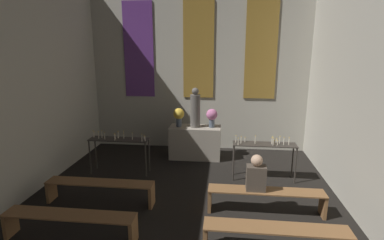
# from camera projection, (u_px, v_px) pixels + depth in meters

# --- Properties ---
(wall_back) EXTENTS (6.73, 0.16, 5.04)m
(wall_back) POSITION_uv_depth(u_px,v_px,m) (199.00, 66.00, 9.02)
(wall_back) COLOR #B2AD9E
(wall_back) RESTS_ON ground_plane
(altar) EXTENTS (1.43, 0.66, 0.91)m
(altar) POSITION_uv_depth(u_px,v_px,m) (195.00, 142.00, 8.56)
(altar) COLOR gray
(altar) RESTS_ON ground_plane
(statue) EXTENTS (0.28, 0.28, 1.11)m
(statue) POSITION_uv_depth(u_px,v_px,m) (195.00, 109.00, 8.33)
(statue) COLOR #5B5651
(statue) RESTS_ON altar
(flower_vase_left) EXTENTS (0.31, 0.31, 0.53)m
(flower_vase_left) POSITION_uv_depth(u_px,v_px,m) (179.00, 115.00, 8.43)
(flower_vase_left) COLOR #4C5666
(flower_vase_left) RESTS_ON altar
(flower_vase_right) EXTENTS (0.31, 0.31, 0.53)m
(flower_vase_right) POSITION_uv_depth(u_px,v_px,m) (212.00, 116.00, 8.32)
(flower_vase_right) COLOR #4C5666
(flower_vase_right) RESTS_ON altar
(candle_rack_left) EXTENTS (1.48, 0.40, 1.08)m
(candle_rack_left) POSITION_uv_depth(u_px,v_px,m) (119.00, 143.00, 7.44)
(candle_rack_left) COLOR #332D28
(candle_rack_left) RESTS_ON ground_plane
(candle_rack_right) EXTENTS (1.48, 0.40, 1.08)m
(candle_rack_right) POSITION_uv_depth(u_px,v_px,m) (264.00, 149.00, 7.05)
(candle_rack_right) COLOR #332D28
(candle_rack_right) RESTS_ON ground_plane
(pew_third_left) EXTENTS (2.18, 0.36, 0.46)m
(pew_third_left) POSITION_uv_depth(u_px,v_px,m) (70.00, 221.00, 4.86)
(pew_third_left) COLOR brown
(pew_third_left) RESTS_ON ground_plane
(pew_third_right) EXTENTS (2.18, 0.36, 0.46)m
(pew_third_right) POSITION_uv_depth(u_px,v_px,m) (276.00, 234.00, 4.50)
(pew_third_right) COLOR brown
(pew_third_right) RESTS_ON ground_plane
(pew_back_left) EXTENTS (2.18, 0.36, 0.46)m
(pew_back_left) POSITION_uv_depth(u_px,v_px,m) (100.00, 187.00, 6.03)
(pew_back_left) COLOR brown
(pew_back_left) RESTS_ON ground_plane
(pew_back_right) EXTENTS (2.18, 0.36, 0.46)m
(pew_back_right) POSITION_uv_depth(u_px,v_px,m) (266.00, 196.00, 5.67)
(pew_back_right) COLOR brown
(pew_back_right) RESTS_ON ground_plane
(person_seated) EXTENTS (0.36, 0.24, 0.70)m
(person_seated) POSITION_uv_depth(u_px,v_px,m) (256.00, 174.00, 5.59)
(person_seated) COLOR #4C4238
(person_seated) RESTS_ON pew_back_right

